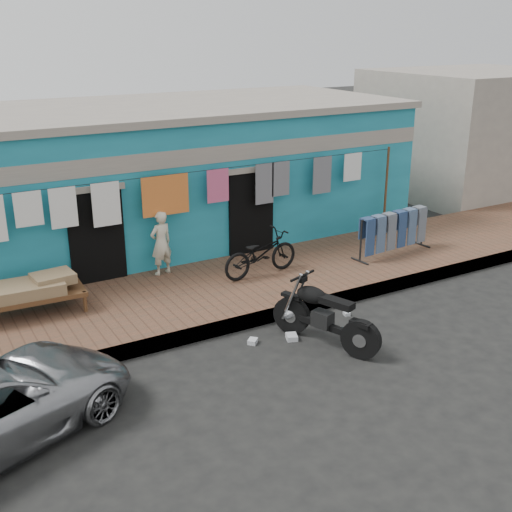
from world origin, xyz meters
The scene contains 14 objects.
ground centered at (0.00, 0.00, 0.00)m, with size 80.00×80.00×0.00m, color black.
sidewalk centered at (0.00, 3.00, 0.12)m, with size 28.00×3.00×0.25m, color brown.
curb centered at (0.00, 1.55, 0.12)m, with size 28.00×0.10×0.25m, color gray.
building centered at (0.00, 6.99, 1.69)m, with size 12.20×5.20×3.36m.
neighbor_right centered at (11.00, 7.00, 1.90)m, with size 6.00×5.00×3.80m, color #9E9384.
clothesline centered at (-0.38, 4.25, 1.82)m, with size 10.06×0.06×2.10m.
seated_person centered at (-0.97, 4.20, 0.92)m, with size 0.48×0.32×1.34m, color beige.
bicycle centered at (0.77, 3.15, 0.81)m, with size 0.61×1.73×1.12m, color black.
motorcycle centered at (0.38, 0.34, 0.57)m, with size 1.18×1.88×1.15m, color black, non-canonical shape.
charpoy centered at (-3.71, 3.53, 0.57)m, with size 1.95×0.99×0.64m, color brown, non-canonical shape.
jeans_rack centered at (4.00, 2.80, 0.75)m, with size 2.10×0.60×1.00m, color black, non-canonical shape.
litter_a centered at (-0.65, 0.99, 0.04)m, with size 0.18×0.14×0.08m, color silver.
litter_b centered at (1.43, 1.09, 0.03)m, with size 0.14×0.10×0.07m, color silver.
litter_c centered at (0.01, 0.78, 0.05)m, with size 0.23×0.18×0.09m, color silver.
Camera 1 is at (-5.48, -7.50, 5.09)m, focal length 45.00 mm.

